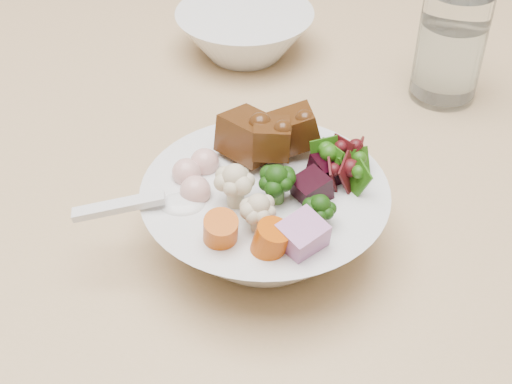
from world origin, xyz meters
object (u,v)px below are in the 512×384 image
at_px(dining_table, 491,257).
at_px(chair_far, 370,53).
at_px(food_bowl, 267,211).
at_px(side_bowl, 245,33).
at_px(water_glass, 450,50).

relative_size(dining_table, chair_far, 1.89).
distance_m(chair_far, food_bowl, 0.85).
bearing_deg(side_bowl, water_glass, -21.88).
xyz_separation_m(chair_far, food_bowl, (-0.20, -0.78, 0.28)).
xyz_separation_m(food_bowl, water_glass, (0.20, 0.25, 0.02)).
xyz_separation_m(dining_table, food_bowl, (-0.23, -0.06, 0.12)).
distance_m(food_bowl, water_glass, 0.32).
relative_size(food_bowl, side_bowl, 1.25).
distance_m(chair_far, side_bowl, 0.57).
height_order(water_glass, side_bowl, water_glass).
height_order(chair_far, water_glass, chair_far).
relative_size(dining_table, side_bowl, 10.89).
bearing_deg(water_glass, chair_far, 90.14).
height_order(food_bowl, side_bowl, food_bowl).
relative_size(water_glass, side_bowl, 0.76).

